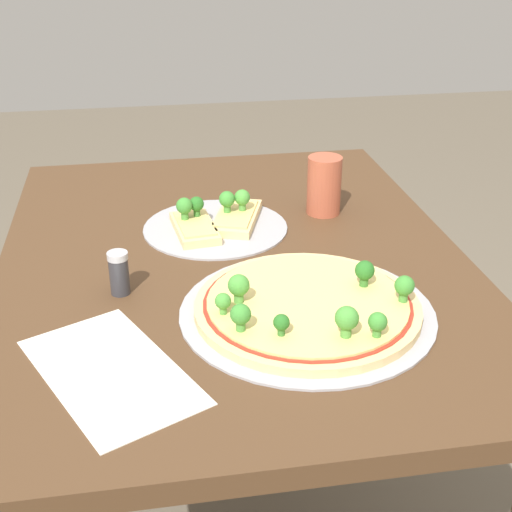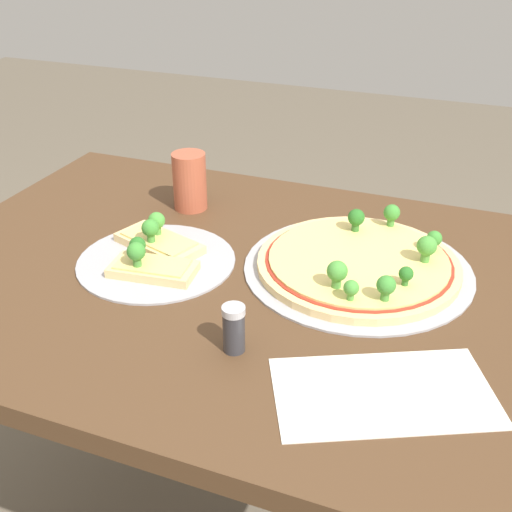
# 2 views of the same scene
# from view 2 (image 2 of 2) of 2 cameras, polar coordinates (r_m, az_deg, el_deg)

# --- Properties ---
(dining_table) EXTENTS (1.10, 0.84, 0.76)m
(dining_table) POSITION_cam_2_polar(r_m,az_deg,el_deg) (1.19, -3.00, -5.68)
(dining_table) COLOR #4C331E
(dining_table) RESTS_ON ground_plane
(pizza_tray_whole) EXTENTS (0.40, 0.40, 0.07)m
(pizza_tray_whole) POSITION_cam_2_polar(r_m,az_deg,el_deg) (1.13, 9.23, -0.63)
(pizza_tray_whole) COLOR #A3A3A8
(pizza_tray_whole) RESTS_ON dining_table
(pizza_tray_slice) EXTENTS (0.28, 0.28, 0.07)m
(pizza_tray_slice) POSITION_cam_2_polar(r_m,az_deg,el_deg) (1.16, -8.97, 0.18)
(pizza_tray_slice) COLOR #A3A3A8
(pizza_tray_slice) RESTS_ON dining_table
(drinking_cup) EXTENTS (0.07, 0.07, 0.12)m
(drinking_cup) POSITION_cam_2_polar(r_m,az_deg,el_deg) (1.33, -5.92, 6.63)
(drinking_cup) COLOR #AD5138
(drinking_cup) RESTS_ON dining_table
(condiment_shaker) EXTENTS (0.03, 0.03, 0.07)m
(condiment_shaker) POSITION_cam_2_polar(r_m,az_deg,el_deg) (0.92, -1.98, -6.46)
(condiment_shaker) COLOR #333338
(condiment_shaker) RESTS_ON dining_table
(paper_menu) EXTENTS (0.33, 0.27, 0.00)m
(paper_menu) POSITION_cam_2_polar(r_m,az_deg,el_deg) (0.88, 11.26, -11.79)
(paper_menu) COLOR silver
(paper_menu) RESTS_ON dining_table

